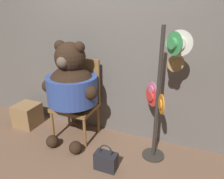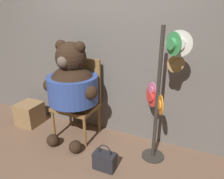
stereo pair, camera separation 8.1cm
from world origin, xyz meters
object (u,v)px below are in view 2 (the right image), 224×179
(chair, at_px, (79,96))
(handbag_on_ground, at_px, (105,161))
(hat_display_rack, at_px, (162,89))
(teddy_bear, at_px, (72,86))

(chair, bearing_deg, handbag_on_ground, -40.29)
(hat_display_rack, bearing_deg, handbag_on_ground, -139.04)
(teddy_bear, xyz_separation_m, hat_display_rack, (1.17, 0.04, 0.12))
(handbag_on_ground, bearing_deg, hat_display_rack, 40.96)
(chair, relative_size, handbag_on_ground, 3.38)
(hat_display_rack, height_order, handbag_on_ground, hat_display_rack)
(teddy_bear, height_order, hat_display_rack, hat_display_rack)
(hat_display_rack, distance_m, handbag_on_ground, 1.05)
(chair, relative_size, hat_display_rack, 0.69)
(handbag_on_ground, bearing_deg, teddy_bear, 148.55)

